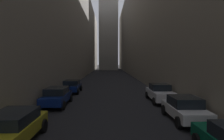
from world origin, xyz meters
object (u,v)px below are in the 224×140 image
(parked_car_right_third, at_px, (185,108))
(parked_car_right_far, at_px, (160,93))
(parked_car_left_second, at_px, (12,128))
(parked_car_left_third, at_px, (57,96))
(parked_car_left_far, at_px, (72,86))

(parked_car_right_third, bearing_deg, parked_car_right_far, 0.00)
(parked_car_left_second, relative_size, parked_car_left_third, 1.05)
(parked_car_left_second, distance_m, parked_car_right_far, 12.70)
(parked_car_right_far, bearing_deg, parked_car_left_second, 136.12)
(parked_car_left_second, bearing_deg, parked_car_right_third, -69.11)
(parked_car_left_far, bearing_deg, parked_car_left_third, 180.00)
(parked_car_left_second, bearing_deg, parked_car_right_far, -43.88)
(parked_car_right_third, distance_m, parked_car_right_far, 5.79)
(parked_car_left_third, relative_size, parked_car_left_far, 1.09)
(parked_car_left_far, bearing_deg, parked_car_left_second, 180.00)
(parked_car_right_third, bearing_deg, parked_car_left_far, 38.39)
(parked_car_left_second, distance_m, parked_car_left_third, 7.70)
(parked_car_left_third, height_order, parked_car_right_far, parked_car_right_far)
(parked_car_left_third, bearing_deg, parked_car_left_far, -0.00)
(parked_car_left_far, height_order, parked_car_right_far, parked_car_right_far)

